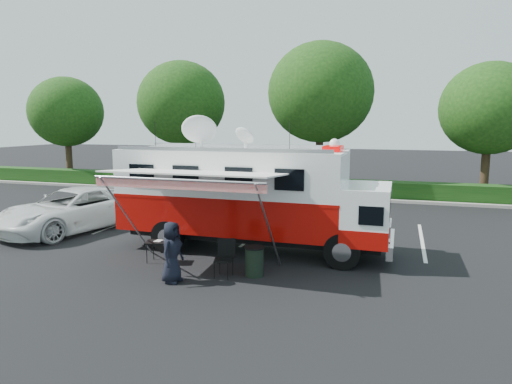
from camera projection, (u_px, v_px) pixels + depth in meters
ground_plane at (251, 250)px, 15.26m from camera, size 120.00×120.00×0.00m
back_border at (340, 109)px, 26.31m from camera, size 60.00×6.14×8.87m
stall_lines at (263, 229)px, 18.23m from camera, size 24.12×5.50×0.01m
command_truck at (249, 196)px, 15.00m from camera, size 8.95×2.46×4.30m
awning at (193, 176)px, 12.69m from camera, size 4.88×2.53×2.95m
white_suv at (74, 230)px, 18.07m from camera, size 4.26×6.47×1.65m
person at (173, 282)px, 12.24m from camera, size 0.57×0.83×1.65m
folding_table at (159, 243)px, 13.84m from camera, size 0.90×0.74×0.67m
folding_chair at (225, 254)px, 12.65m from camera, size 0.61×0.64×1.04m
trash_bin at (254, 261)px, 12.66m from camera, size 0.56×0.56×0.83m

